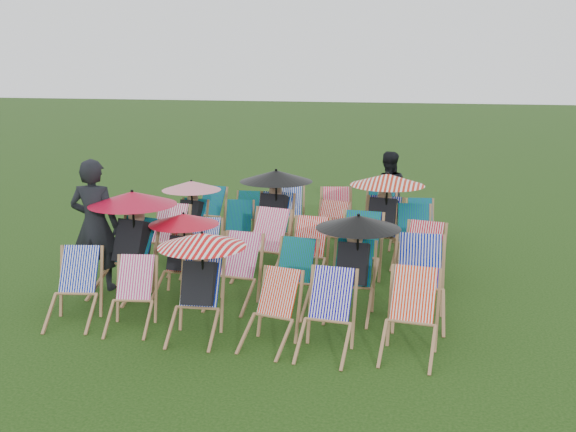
% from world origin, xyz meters
% --- Properties ---
extents(ground, '(100.00, 100.00, 0.00)m').
position_xyz_m(ground, '(0.00, 0.00, 0.00)').
color(ground, black).
rests_on(ground, ground).
extents(deckchair_0, '(0.75, 0.92, 0.89)m').
position_xyz_m(deckchair_0, '(-2.11, -2.23, 0.45)').
color(deckchair_0, '#9A6D48').
rests_on(deckchair_0, ground).
extents(deckchair_1, '(0.68, 0.85, 0.83)m').
position_xyz_m(deckchair_1, '(-1.33, -2.22, 0.41)').
color(deckchair_1, '#9A6D48').
rests_on(deckchair_1, ground).
extents(deckchair_2, '(1.05, 1.11, 1.24)m').
position_xyz_m(deckchair_2, '(-0.44, -2.24, 0.66)').
color(deckchair_2, '#9A6D48').
rests_on(deckchair_2, ground).
extents(deckchair_3, '(0.68, 0.85, 0.83)m').
position_xyz_m(deckchair_3, '(0.47, -2.30, 0.42)').
color(deckchair_3, '#9A6D48').
rests_on(deckchair_3, ground).
extents(deckchair_4, '(0.63, 0.85, 0.89)m').
position_xyz_m(deckchair_4, '(1.12, -2.33, 0.45)').
color(deckchair_4, '#9A6D48').
rests_on(deckchair_4, ground).
extents(deckchair_5, '(0.66, 0.89, 0.92)m').
position_xyz_m(deckchair_5, '(2.03, -2.19, 0.46)').
color(deckchair_5, '#9A6D48').
rests_on(deckchair_5, ground).
extents(deckchair_6, '(1.22, 1.30, 1.45)m').
position_xyz_m(deckchair_6, '(-1.96, -1.08, 0.77)').
color(deckchair_6, '#9A6D48').
rests_on(deckchair_6, ground).
extents(deckchair_7, '(0.98, 1.02, 1.16)m').
position_xyz_m(deckchair_7, '(-1.21, -0.99, 0.61)').
color(deckchair_7, '#9A6D48').
rests_on(deckchair_7, ground).
extents(deckchair_8, '(0.68, 0.90, 0.92)m').
position_xyz_m(deckchair_8, '(-0.36, -1.16, 0.46)').
color(deckchair_8, '#9A6D48').
rests_on(deckchair_8, ground).
extents(deckchair_9, '(0.65, 0.86, 0.89)m').
position_xyz_m(deckchair_9, '(0.42, -1.15, 0.44)').
color(deckchair_9, '#9A6D48').
rests_on(deckchair_9, ground).
extents(deckchair_10, '(1.09, 1.13, 1.30)m').
position_xyz_m(deckchair_10, '(1.23, -1.10, 0.68)').
color(deckchair_10, '#9A6D48').
rests_on(deckchair_10, ground).
extents(deckchair_11, '(0.73, 0.98, 1.03)m').
position_xyz_m(deckchair_11, '(2.08, -1.15, 0.51)').
color(deckchair_11, '#9A6D48').
rests_on(deckchair_11, ground).
extents(deckchair_12, '(0.69, 0.93, 0.97)m').
position_xyz_m(deckchair_12, '(-1.97, 0.10, 0.49)').
color(deckchair_12, '#9A6D48').
rests_on(deckchair_12, ground).
extents(deckchair_13, '(0.60, 0.79, 0.82)m').
position_xyz_m(deckchair_13, '(-1.27, -0.03, 0.41)').
color(deckchair_13, '#9A6D48').
rests_on(deckchair_13, ground).
extents(deckchair_14, '(0.82, 1.02, 1.00)m').
position_xyz_m(deckchair_14, '(-0.31, 0.01, 0.50)').
color(deckchair_14, '#9A6D48').
rests_on(deckchair_14, ground).
extents(deckchair_15, '(0.64, 0.86, 0.91)m').
position_xyz_m(deckchair_15, '(0.37, 0.03, 0.46)').
color(deckchair_15, '#9A6D48').
rests_on(deckchair_15, ground).
extents(deckchair_16, '(0.73, 0.98, 1.02)m').
position_xyz_m(deckchair_16, '(1.13, 0.05, 0.51)').
color(deckchair_16, '#9A6D48').
rests_on(deckchair_16, ground).
extents(deckchair_17, '(0.75, 0.95, 0.94)m').
position_xyz_m(deckchair_17, '(2.04, -0.01, 0.47)').
color(deckchair_17, '#9A6D48').
rests_on(deckchair_17, ground).
extents(deckchair_18, '(1.02, 1.08, 1.21)m').
position_xyz_m(deckchair_18, '(-2.00, 1.18, 0.64)').
color(deckchair_18, '#9A6D48').
rests_on(deckchair_18, ground).
extents(deckchair_19, '(0.69, 0.86, 0.85)m').
position_xyz_m(deckchair_19, '(-1.13, 1.27, 0.42)').
color(deckchair_19, '#9A6D48').
rests_on(deckchair_19, ground).
extents(deckchair_20, '(1.23, 1.29, 1.45)m').
position_xyz_m(deckchair_20, '(-0.49, 1.20, 0.77)').
color(deckchair_20, '#9A6D48').
rests_on(deckchair_20, ground).
extents(deckchair_21, '(0.73, 0.92, 0.91)m').
position_xyz_m(deckchair_21, '(0.46, 1.25, 0.46)').
color(deckchair_21, '#9A6D48').
rests_on(deckchair_21, ground).
extents(deckchair_22, '(1.22, 1.29, 1.44)m').
position_xyz_m(deckchair_22, '(1.34, 1.35, 0.76)').
color(deckchair_22, '#9A6D48').
rests_on(deckchair_22, ground).
extents(deckchair_23, '(0.75, 0.95, 0.95)m').
position_xyz_m(deckchair_23, '(1.89, 1.15, 0.48)').
color(deckchair_23, '#9A6D48').
rests_on(deckchair_23, ground).
extents(deckchair_24, '(0.67, 0.86, 0.87)m').
position_xyz_m(deckchair_24, '(-2.09, 2.31, 0.43)').
color(deckchair_24, '#9A6D48').
rests_on(deckchair_24, ground).
extents(deckchair_25, '(0.58, 0.78, 0.81)m').
position_xyz_m(deckchair_25, '(-1.30, 2.28, 0.41)').
color(deckchair_25, '#9A6D48').
rests_on(deckchair_25, ground).
extents(deckchair_26, '(0.81, 1.02, 1.00)m').
position_xyz_m(deckchair_26, '(-0.51, 2.33, 0.50)').
color(deckchair_26, '#9A6D48').
rests_on(deckchair_26, ground).
extents(deckchair_27, '(0.79, 0.98, 0.95)m').
position_xyz_m(deckchair_27, '(0.43, 2.33, 0.48)').
color(deckchair_27, '#9A6D48').
rests_on(deckchair_27, ground).
extents(deckchair_28, '(0.64, 0.87, 0.92)m').
position_xyz_m(deckchair_28, '(1.18, 2.32, 0.46)').
color(deckchair_28, '#9A6D48').
rests_on(deckchair_28, ground).
extents(deckchair_29, '(0.66, 0.83, 0.82)m').
position_xyz_m(deckchair_29, '(1.95, 2.37, 0.41)').
color(deckchair_29, '#9A6D48').
rests_on(deckchair_29, ground).
extents(person_left, '(0.74, 0.53, 1.90)m').
position_xyz_m(person_left, '(-2.48, -1.02, 0.95)').
color(person_left, black).
rests_on(person_left, ground).
extents(person_rear, '(0.82, 0.67, 1.58)m').
position_xyz_m(person_rear, '(1.25, 3.22, 0.79)').
color(person_rear, black).
rests_on(person_rear, ground).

